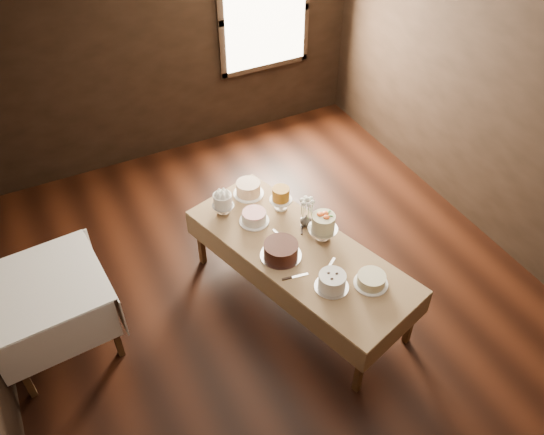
{
  "coord_description": "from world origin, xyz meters",
  "views": [
    {
      "loc": [
        -1.68,
        -3.1,
        4.28
      ],
      "look_at": [
        0.0,
        0.2,
        0.95
      ],
      "focal_mm": 36.33,
      "sensor_mm": 36.0,
      "label": 1
    }
  ],
  "objects_px": {
    "flower_vase": "(306,220)",
    "cake_speckled": "(248,189)",
    "cake_caramel": "(281,200)",
    "cake_flowers": "(323,228)",
    "cake_server_a": "(331,263)",
    "cake_server_d": "(302,223)",
    "cake_meringue": "(223,204)",
    "cake_server_c": "(278,234)",
    "cake_lattice": "(254,218)",
    "cake_server_e": "(300,275)",
    "side_table": "(46,291)",
    "cake_chocolate": "(281,250)",
    "cake_swirl": "(332,282)",
    "display_table": "(300,253)",
    "cake_cream": "(371,280)"
  },
  "relations": [
    {
      "from": "display_table",
      "to": "cake_caramel",
      "type": "xyz_separation_m",
      "value": [
        0.11,
        0.58,
        0.16
      ]
    },
    {
      "from": "cake_cream",
      "to": "cake_lattice",
      "type": "bearing_deg",
      "value": 115.02
    },
    {
      "from": "cake_meringue",
      "to": "cake_server_c",
      "type": "distance_m",
      "value": 0.62
    },
    {
      "from": "cake_server_a",
      "to": "cake_caramel",
      "type": "bearing_deg",
      "value": 58.1
    },
    {
      "from": "cake_flowers",
      "to": "cake_server_a",
      "type": "xyz_separation_m",
      "value": [
        -0.1,
        -0.32,
        -0.12
      ]
    },
    {
      "from": "cake_chocolate",
      "to": "cake_server_e",
      "type": "bearing_deg",
      "value": -82.75
    },
    {
      "from": "cake_cream",
      "to": "cake_server_d",
      "type": "relative_size",
      "value": 1.25
    },
    {
      "from": "cake_caramel",
      "to": "cake_swirl",
      "type": "relative_size",
      "value": 0.88
    },
    {
      "from": "cake_cream",
      "to": "cake_speckled",
      "type": "bearing_deg",
      "value": 104.91
    },
    {
      "from": "side_table",
      "to": "cake_server_d",
      "type": "distance_m",
      "value": 2.37
    },
    {
      "from": "flower_vase",
      "to": "cake_speckled",
      "type": "bearing_deg",
      "value": 113.4
    },
    {
      "from": "cake_caramel",
      "to": "cake_chocolate",
      "type": "xyz_separation_m",
      "value": [
        -0.3,
        -0.58,
        -0.04
      ]
    },
    {
      "from": "side_table",
      "to": "cake_server_e",
      "type": "height_order",
      "value": "side_table"
    },
    {
      "from": "display_table",
      "to": "cake_flowers",
      "type": "distance_m",
      "value": 0.31
    },
    {
      "from": "cake_cream",
      "to": "side_table",
      "type": "bearing_deg",
      "value": 155.02
    },
    {
      "from": "cake_caramel",
      "to": "cake_cream",
      "type": "bearing_deg",
      "value": -79.49
    },
    {
      "from": "cake_flowers",
      "to": "cake_server_e",
      "type": "relative_size",
      "value": 1.27
    },
    {
      "from": "flower_vase",
      "to": "cake_server_d",
      "type": "bearing_deg",
      "value": 113.58
    },
    {
      "from": "cake_cream",
      "to": "cake_caramel",
      "type": "bearing_deg",
      "value": 100.51
    },
    {
      "from": "cake_flowers",
      "to": "cake_server_d",
      "type": "distance_m",
      "value": 0.3
    },
    {
      "from": "cake_lattice",
      "to": "cake_server_c",
      "type": "xyz_separation_m",
      "value": [
        0.12,
        -0.26,
        -0.05
      ]
    },
    {
      "from": "side_table",
      "to": "cake_swirl",
      "type": "bearing_deg",
      "value": -25.58
    },
    {
      "from": "cake_cream",
      "to": "cake_chocolate",
      "type": "bearing_deg",
      "value": 129.41
    },
    {
      "from": "cake_server_e",
      "to": "cake_flowers",
      "type": "bearing_deg",
      "value": 47.01
    },
    {
      "from": "cake_server_c",
      "to": "flower_vase",
      "type": "xyz_separation_m",
      "value": [
        0.3,
        -0.01,
        0.06
      ]
    },
    {
      "from": "cake_server_d",
      "to": "flower_vase",
      "type": "bearing_deg",
      "value": -126.31
    },
    {
      "from": "cake_speckled",
      "to": "cake_server_c",
      "type": "distance_m",
      "value": 0.66
    },
    {
      "from": "side_table",
      "to": "cake_server_a",
      "type": "xyz_separation_m",
      "value": [
        2.33,
        -0.81,
        -0.01
      ]
    },
    {
      "from": "display_table",
      "to": "cake_server_e",
      "type": "bearing_deg",
      "value": -118.95
    },
    {
      "from": "display_table",
      "to": "cake_speckled",
      "type": "height_order",
      "value": "cake_speckled"
    },
    {
      "from": "cake_lattice",
      "to": "cake_chocolate",
      "type": "distance_m",
      "value": 0.53
    },
    {
      "from": "cake_meringue",
      "to": "cake_server_e",
      "type": "xyz_separation_m",
      "value": [
        0.26,
        -1.07,
        -0.1
      ]
    },
    {
      "from": "cake_chocolate",
      "to": "cake_lattice",
      "type": "bearing_deg",
      "value": 91.65
    },
    {
      "from": "cake_server_a",
      "to": "flower_vase",
      "type": "relative_size",
      "value": 1.99
    },
    {
      "from": "cake_lattice",
      "to": "cake_server_c",
      "type": "relative_size",
      "value": 1.21
    },
    {
      "from": "cake_flowers",
      "to": "side_table",
      "type": "bearing_deg",
      "value": 168.64
    },
    {
      "from": "display_table",
      "to": "side_table",
      "type": "relative_size",
      "value": 2.35
    },
    {
      "from": "cake_server_d",
      "to": "cake_swirl",
      "type": "bearing_deg",
      "value": -161.8
    },
    {
      "from": "cake_server_c",
      "to": "cake_server_d",
      "type": "xyz_separation_m",
      "value": [
        0.28,
        0.03,
        0.0
      ]
    },
    {
      "from": "cake_caramel",
      "to": "flower_vase",
      "type": "relative_size",
      "value": 2.16
    },
    {
      "from": "cake_caramel",
      "to": "cake_flowers",
      "type": "xyz_separation_m",
      "value": [
        0.15,
        -0.55,
        0.01
      ]
    },
    {
      "from": "cake_speckled",
      "to": "cake_swirl",
      "type": "relative_size",
      "value": 1.16
    },
    {
      "from": "cake_server_a",
      "to": "cake_server_d",
      "type": "height_order",
      "value": "same"
    },
    {
      "from": "side_table",
      "to": "display_table",
      "type": "bearing_deg",
      "value": -13.46
    },
    {
      "from": "display_table",
      "to": "cake_server_d",
      "type": "bearing_deg",
      "value": 57.54
    },
    {
      "from": "cake_speckled",
      "to": "cake_cream",
      "type": "relative_size",
      "value": 1.15
    },
    {
      "from": "cake_cream",
      "to": "flower_vase",
      "type": "xyz_separation_m",
      "value": [
        -0.13,
        0.9,
        0.01
      ]
    },
    {
      "from": "cake_swirl",
      "to": "flower_vase",
      "type": "height_order",
      "value": "cake_swirl"
    },
    {
      "from": "cake_server_e",
      "to": "flower_vase",
      "type": "distance_m",
      "value": 0.66
    },
    {
      "from": "cake_speckled",
      "to": "cake_server_a",
      "type": "relative_size",
      "value": 1.44
    }
  ]
}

